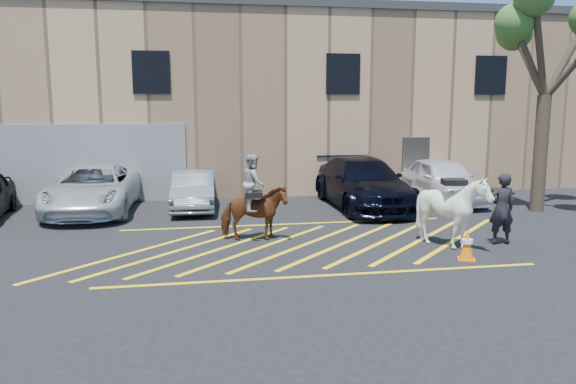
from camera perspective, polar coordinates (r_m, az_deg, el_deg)
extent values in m
plane|color=black|center=(14.50, 1.28, -5.17)|extent=(90.00, 90.00, 0.00)
imported|color=silver|center=(19.33, -19.16, 0.28)|extent=(2.79, 5.63, 1.53)
imported|color=gray|center=(19.10, -9.58, 0.21)|extent=(1.52, 4.00, 1.30)
imported|color=black|center=(19.34, 7.62, 0.92)|extent=(2.44, 5.80, 1.67)
imported|color=white|center=(20.94, 15.41, 1.19)|extent=(1.97, 4.69, 1.59)
imported|color=black|center=(15.17, 20.87, -1.60)|extent=(0.70, 0.48, 1.83)
cube|color=tan|center=(25.92, -3.97, 8.99)|extent=(32.00, 10.00, 7.00)
cube|color=#2D2D30|center=(26.16, -4.07, 17.01)|extent=(32.20, 10.20, 0.30)
cube|color=black|center=(20.79, -13.73, 11.72)|extent=(1.30, 0.08, 1.50)
cube|color=black|center=(21.54, 5.61, 11.84)|extent=(1.30, 0.08, 1.50)
cube|color=black|center=(23.86, 19.90, 11.09)|extent=(1.30, 0.08, 1.50)
cube|color=#38332D|center=(22.65, 12.81, 2.66)|extent=(1.10, 0.08, 2.20)
cube|color=yellow|center=(14.01, -15.65, -6.01)|extent=(4.20, 4.20, 0.01)
cube|color=yellow|center=(13.95, -11.34, -5.91)|extent=(4.20, 4.20, 0.01)
cube|color=yellow|center=(13.96, -7.00, -5.79)|extent=(4.20, 4.20, 0.01)
cube|color=yellow|center=(14.05, -2.70, -5.63)|extent=(4.20, 4.20, 0.01)
cube|color=yellow|center=(14.21, 1.52, -5.44)|extent=(4.20, 4.20, 0.01)
cube|color=yellow|center=(14.46, 5.62, -5.23)|extent=(4.20, 4.20, 0.01)
cube|color=yellow|center=(14.77, 9.56, -5.01)|extent=(4.20, 4.20, 0.01)
cube|color=yellow|center=(15.15, 13.32, -4.77)|extent=(4.20, 4.20, 0.01)
cube|color=yellow|center=(15.59, 16.87, -4.53)|extent=(4.20, 4.20, 0.01)
cube|color=yellow|center=(16.60, -0.21, -3.29)|extent=(9.50, 0.12, 0.01)
cube|color=yellow|center=(11.87, 3.96, -8.45)|extent=(9.50, 0.12, 0.01)
imported|color=#5C2A15|center=(14.60, -3.51, -2.16)|extent=(1.78, 0.94, 1.45)
imported|color=#92949B|center=(14.46, -3.54, 0.96)|extent=(0.62, 0.77, 1.48)
cube|color=black|center=(14.51, -3.53, -0.21)|extent=(0.51, 0.60, 0.14)
imported|color=silver|center=(14.44, 16.39, -1.86)|extent=(1.80, 1.94, 1.85)
cube|color=black|center=(14.32, 16.52, 0.98)|extent=(0.64, 0.56, 0.14)
cube|color=orange|center=(13.61, 17.66, -6.52)|extent=(0.50, 0.50, 0.03)
cone|color=orange|center=(13.52, 17.74, -5.03)|extent=(0.32, 0.32, 0.70)
cylinder|color=white|center=(13.50, 17.75, -4.78)|extent=(0.25, 0.25, 0.10)
cylinder|color=#483B2C|center=(20.08, 24.26, 3.55)|extent=(0.44, 0.44, 3.80)
cylinder|color=#433728|center=(20.62, 26.46, 12.10)|extent=(1.76, 0.51, 2.68)
cylinder|color=#403127|center=(20.72, 23.27, 11.82)|extent=(0.33, 1.88, 2.34)
cylinder|color=#4B3A2E|center=(19.71, 23.34, 12.11)|extent=(1.40, 0.20, 2.39)
cylinder|color=#45352A|center=(19.64, 26.83, 11.14)|extent=(0.78, 1.62, 1.96)
cylinder|color=#433929|center=(19.58, 24.20, 13.13)|extent=(1.16, 0.77, 3.11)
sphere|color=#567532|center=(21.49, 22.00, 14.73)|extent=(1.20, 1.20, 1.20)
sphere|color=#4B7431|center=(19.49, 22.00, 15.63)|extent=(1.20, 1.20, 1.20)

